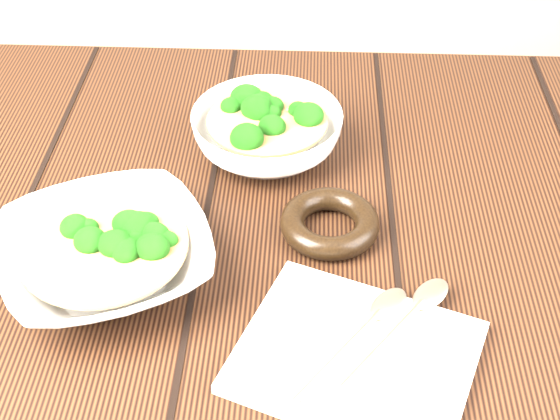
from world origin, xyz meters
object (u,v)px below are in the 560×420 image
table (227,317)px  napkin (356,357)px  soup_bowl_back (267,132)px  trivet (330,223)px  soup_bowl_front (105,255)px

table → napkin: napkin is taller
table → soup_bowl_back: bearing=75.8°
soup_bowl_back → trivet: bearing=-62.1°
table → napkin: 0.24m
trivet → table: bearing=-171.5°
soup_bowl_back → trivet: size_ratio=1.70×
soup_bowl_front → trivet: (0.22, 0.07, -0.01)m
table → trivet: (0.11, 0.02, 0.13)m
soup_bowl_back → trivet: (0.07, -0.14, -0.02)m
table → soup_bowl_front: 0.19m
soup_bowl_back → soup_bowl_front: bearing=-124.5°
soup_bowl_front → soup_bowl_back: soup_bowl_back is taller
trivet → soup_bowl_back: bearing=117.9°
table → soup_bowl_front: (-0.11, -0.06, 0.15)m
soup_bowl_back → trivet: 0.16m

